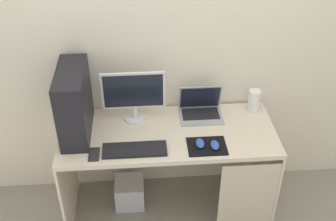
{
  "coord_description": "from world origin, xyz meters",
  "views": [
    {
      "loc": [
        -0.17,
        -2.29,
        2.56
      ],
      "look_at": [
        0.0,
        0.0,
        0.94
      ],
      "focal_mm": 44.83,
      "sensor_mm": 36.0,
      "label": 1
    }
  ],
  "objects_px": {
    "pc_tower": "(74,103)",
    "mouse_left": "(200,143)",
    "monitor": "(134,94)",
    "mouse_right": "(215,145)",
    "subwoofer": "(130,192)",
    "speaker": "(254,100)",
    "keyboard": "(135,150)",
    "laptop": "(200,109)",
    "cell_phone": "(94,154)"
  },
  "relations": [
    {
      "from": "monitor",
      "to": "mouse_right",
      "type": "bearing_deg",
      "value": -34.82
    },
    {
      "from": "speaker",
      "to": "pc_tower",
      "type": "bearing_deg",
      "value": -172.53
    },
    {
      "from": "monitor",
      "to": "keyboard",
      "type": "distance_m",
      "value": 0.41
    },
    {
      "from": "speaker",
      "to": "subwoofer",
      "type": "relative_size",
      "value": 0.74
    },
    {
      "from": "monitor",
      "to": "laptop",
      "type": "relative_size",
      "value": 1.43
    },
    {
      "from": "laptop",
      "to": "mouse_left",
      "type": "bearing_deg",
      "value": -98.21
    },
    {
      "from": "monitor",
      "to": "subwoofer",
      "type": "relative_size",
      "value": 1.97
    },
    {
      "from": "mouse_left",
      "to": "mouse_right",
      "type": "bearing_deg",
      "value": -14.74
    },
    {
      "from": "keyboard",
      "to": "cell_phone",
      "type": "distance_m",
      "value": 0.26
    },
    {
      "from": "mouse_left",
      "to": "mouse_right",
      "type": "relative_size",
      "value": 1.0
    },
    {
      "from": "pc_tower",
      "to": "subwoofer",
      "type": "distance_m",
      "value": 0.95
    },
    {
      "from": "pc_tower",
      "to": "mouse_left",
      "type": "relative_size",
      "value": 5.0
    },
    {
      "from": "keyboard",
      "to": "cell_phone",
      "type": "xyz_separation_m",
      "value": [
        -0.26,
        -0.02,
        -0.01
      ]
    },
    {
      "from": "mouse_right",
      "to": "cell_phone",
      "type": "distance_m",
      "value": 0.79
    },
    {
      "from": "monitor",
      "to": "mouse_left",
      "type": "height_order",
      "value": "monitor"
    },
    {
      "from": "keyboard",
      "to": "subwoofer",
      "type": "bearing_deg",
      "value": 104.4
    },
    {
      "from": "keyboard",
      "to": "subwoofer",
      "type": "relative_size",
      "value": 1.87
    },
    {
      "from": "pc_tower",
      "to": "speaker",
      "type": "bearing_deg",
      "value": 7.47
    },
    {
      "from": "pc_tower",
      "to": "mouse_right",
      "type": "relative_size",
      "value": 5.0
    },
    {
      "from": "laptop",
      "to": "pc_tower",
      "type": "bearing_deg",
      "value": -171.12
    },
    {
      "from": "laptop",
      "to": "speaker",
      "type": "distance_m",
      "value": 0.4
    },
    {
      "from": "keyboard",
      "to": "mouse_right",
      "type": "xyz_separation_m",
      "value": [
        0.53,
        -0.01,
        0.01
      ]
    },
    {
      "from": "monitor",
      "to": "cell_phone",
      "type": "relative_size",
      "value": 3.4
    },
    {
      "from": "speaker",
      "to": "keyboard",
      "type": "xyz_separation_m",
      "value": [
        -0.88,
        -0.41,
        -0.07
      ]
    },
    {
      "from": "mouse_right",
      "to": "subwoofer",
      "type": "distance_m",
      "value": 0.94
    },
    {
      "from": "keyboard",
      "to": "mouse_right",
      "type": "distance_m",
      "value": 0.53
    },
    {
      "from": "keyboard",
      "to": "cell_phone",
      "type": "relative_size",
      "value": 3.23
    },
    {
      "from": "pc_tower",
      "to": "mouse_right",
      "type": "xyz_separation_m",
      "value": [
        0.92,
        -0.25,
        -0.22
      ]
    },
    {
      "from": "mouse_right",
      "to": "subwoofer",
      "type": "height_order",
      "value": "mouse_right"
    },
    {
      "from": "monitor",
      "to": "mouse_left",
      "type": "xyz_separation_m",
      "value": [
        0.43,
        -0.34,
        -0.19
      ]
    },
    {
      "from": "laptop",
      "to": "subwoofer",
      "type": "bearing_deg",
      "value": -168.37
    },
    {
      "from": "pc_tower",
      "to": "mouse_right",
      "type": "height_order",
      "value": "pc_tower"
    },
    {
      "from": "laptop",
      "to": "mouse_left",
      "type": "distance_m",
      "value": 0.36
    },
    {
      "from": "pc_tower",
      "to": "monitor",
      "type": "bearing_deg",
      "value": 16.74
    },
    {
      "from": "mouse_right",
      "to": "speaker",
      "type": "bearing_deg",
      "value": 49.19
    },
    {
      "from": "keyboard",
      "to": "mouse_right",
      "type": "height_order",
      "value": "mouse_right"
    },
    {
      "from": "speaker",
      "to": "subwoofer",
      "type": "distance_m",
      "value": 1.21
    },
    {
      "from": "laptop",
      "to": "mouse_right",
      "type": "height_order",
      "value": "laptop"
    },
    {
      "from": "mouse_right",
      "to": "subwoofer",
      "type": "xyz_separation_m",
      "value": [
        -0.6,
        0.27,
        -0.67
      ]
    },
    {
      "from": "pc_tower",
      "to": "mouse_left",
      "type": "xyz_separation_m",
      "value": [
        0.82,
        -0.22,
        -0.22
      ]
    },
    {
      "from": "laptop",
      "to": "mouse_right",
      "type": "relative_size",
      "value": 3.22
    },
    {
      "from": "cell_phone",
      "to": "speaker",
      "type": "bearing_deg",
      "value": 20.35
    },
    {
      "from": "subwoofer",
      "to": "mouse_left",
      "type": "bearing_deg",
      "value": -25.89
    },
    {
      "from": "speaker",
      "to": "cell_phone",
      "type": "bearing_deg",
      "value": -159.65
    },
    {
      "from": "pc_tower",
      "to": "subwoofer",
      "type": "xyz_separation_m",
      "value": [
        0.32,
        0.02,
        -0.89
      ]
    },
    {
      "from": "mouse_left",
      "to": "subwoofer",
      "type": "distance_m",
      "value": 0.87
    },
    {
      "from": "monitor",
      "to": "mouse_left",
      "type": "relative_size",
      "value": 4.6
    },
    {
      "from": "monitor",
      "to": "mouse_right",
      "type": "xyz_separation_m",
      "value": [
        0.52,
        -0.36,
        -0.19
      ]
    },
    {
      "from": "monitor",
      "to": "cell_phone",
      "type": "bearing_deg",
      "value": -125.43
    },
    {
      "from": "speaker",
      "to": "mouse_left",
      "type": "relative_size",
      "value": 1.74
    }
  ]
}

